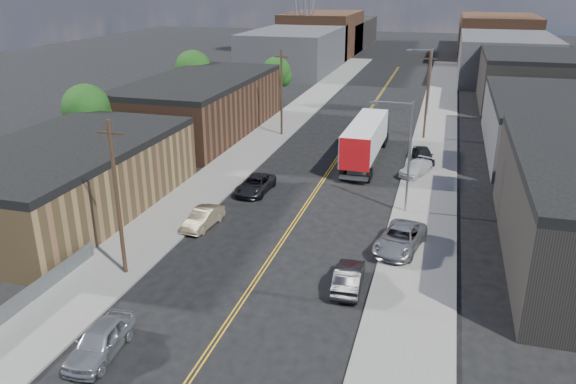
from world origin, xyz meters
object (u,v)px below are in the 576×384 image
Objects in this scene: car_left_a at (100,341)px; car_right_lot_c at (423,155)px; car_left_b at (203,218)px; car_right_oncoming at (349,277)px; semi_truck at (367,136)px; car_right_lot_b at (416,168)px; car_right_lot_a at (400,239)px; car_left_c at (255,185)px.

car_right_lot_c is at bearing 65.45° from car_left_a.
car_left_b is 13.44m from car_right_oncoming.
car_right_lot_b is at bearing -36.76° from semi_truck.
car_left_a is 20.40m from car_right_lot_a.
car_left_b is 0.84× the size of car_left_c.
car_right_lot_a reaches higher than car_left_b.
car_left_b is at bearing -169.23° from car_right_lot_a.
semi_truck is 2.87× the size of car_right_lot_a.
car_right_lot_c is (13.63, 36.10, 0.08)m from car_left_a.
car_right_lot_b is 1.02× the size of car_right_lot_c.
car_left_a is at bearing 39.45° from car_right_oncoming.
car_right_lot_a is at bearing -29.07° from car_left_c.
car_left_a is at bearing -119.43° from car_right_lot_a.
car_right_oncoming is (10.69, -13.87, 0.03)m from car_left_c.
car_right_oncoming is at bearing -74.74° from car_right_lot_b.
car_left_b is 0.95× the size of car_right_oncoming.
car_right_lot_a is 1.31× the size of car_right_lot_c.
car_right_lot_a reaches higher than car_left_c.
semi_truck is 3.44× the size of car_left_a.
car_left_b is at bearing -139.92° from car_right_lot_c.
car_left_b is 0.76× the size of car_right_lot_a.
car_left_b is 8.12m from car_left_c.
car_right_oncoming is at bearing -50.14° from car_left_c.
car_left_a is at bearing -124.38° from car_right_lot_c.
car_left_c is at bearing 86.14° from car_left_a.
car_right_oncoming is at bearing 38.39° from car_left_a.
car_right_lot_a reaches higher than car_right_oncoming.
car_right_lot_a is (2.51, 5.84, 0.19)m from car_right_oncoming.
car_right_lot_c is (0.43, 4.16, 0.10)m from car_right_lot_b.
car_left_c is 15.45m from car_right_lot_a.
car_left_a is 1.06× the size of car_right_lot_b.
car_right_lot_a reaches higher than car_right_lot_b.
car_right_oncoming is at bearing -102.35° from car_right_lot_a.
car_right_oncoming is (10.69, 9.71, -0.06)m from car_left_a.
semi_truck is 3.60× the size of car_right_oncoming.
car_right_lot_b is at bearing -109.66° from car_right_lot_c.
car_left_a is 0.92× the size of car_left_c.
car_left_c is (0.00, 23.58, -0.09)m from car_left_a.
semi_truck reaches higher than car_left_c.
car_right_lot_a is at bearing 45.82° from car_left_a.
car_right_lot_a is (13.20, -8.03, 0.23)m from car_left_c.
car_right_oncoming reaches higher than car_left_c.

